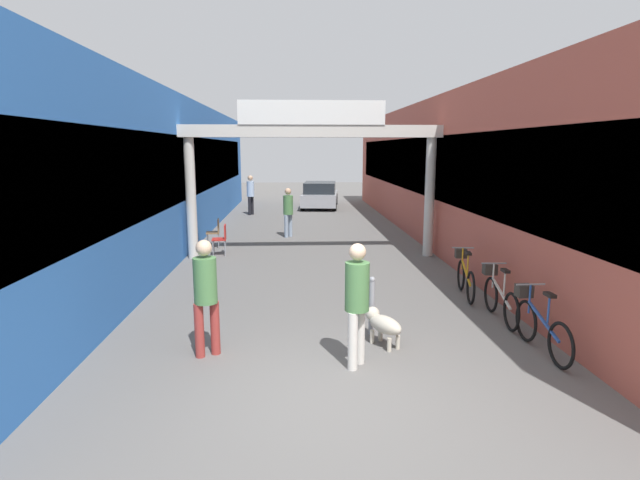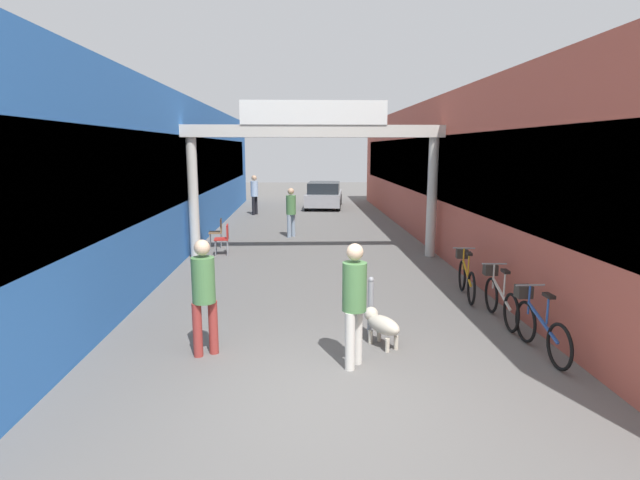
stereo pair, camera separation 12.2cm
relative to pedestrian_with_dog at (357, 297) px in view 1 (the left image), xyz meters
name	(u,v)px [view 1 (the left image)]	position (x,y,z in m)	size (l,w,h in m)	color
ground_plane	(336,397)	(-0.36, -0.90, -1.03)	(80.00, 80.00, 0.00)	#605E5B
storefront_left	(154,173)	(-5.46, 10.10, 1.25)	(3.00, 26.00, 4.55)	blue
storefront_right	(459,172)	(4.73, 10.10, 1.25)	(3.00, 26.00, 4.55)	#B25142
arcade_sign_gateway	(312,148)	(-0.36, 7.29, 2.04)	(7.40, 0.47, 4.33)	beige
pedestrian_with_dog	(357,297)	(0.00, 0.00, 0.00)	(0.47, 0.47, 1.78)	silver
pedestrian_companion	(206,290)	(-2.17, 0.49, -0.01)	(0.46, 0.46, 1.76)	#99332D
pedestrian_carrying_crate	(288,209)	(-1.07, 10.61, -0.05)	(0.47, 0.47, 1.71)	#8C9EB2
pedestrian_elderly_walking	(251,192)	(-2.88, 16.66, 0.03)	(0.45, 0.45, 1.83)	black
dog_on_leash	(382,324)	(0.51, 0.76, -0.68)	(0.62, 0.78, 0.56)	beige
bicycle_blue_nearest	(539,323)	(2.85, 0.41, -0.59)	(0.46, 1.69, 0.98)	black
bicycle_silver_second	(499,295)	(2.83, 1.87, -0.59)	(0.46, 1.69, 0.98)	black
bicycle_orange_third	(465,275)	(2.71, 3.35, -0.59)	(0.46, 1.68, 0.98)	black
bollard_post_metal	(372,305)	(0.41, 1.22, -0.52)	(0.10, 0.10, 0.99)	gray
cafe_chair_red_nearer	(222,237)	(-2.96, 7.69, -0.49)	(0.43, 0.43, 0.89)	gray
cafe_chair_wood_farther	(215,230)	(-3.33, 8.85, -0.49)	(0.44, 0.44, 0.89)	gray
parked_car_silver	(320,195)	(0.50, 19.41, -0.38)	(2.15, 4.16, 1.33)	#99999E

